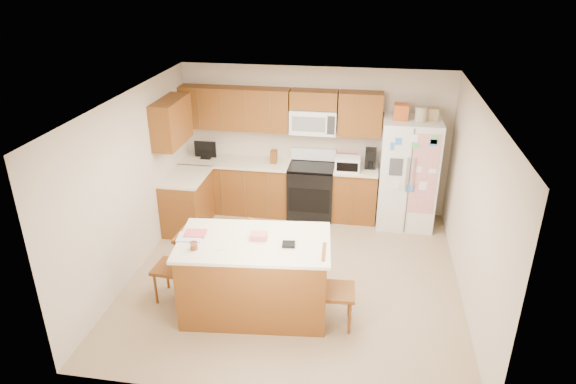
% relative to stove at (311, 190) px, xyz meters
% --- Properties ---
extents(ground, '(4.50, 4.50, 0.00)m').
position_rel_stove_xyz_m(ground, '(0.00, -1.94, -0.47)').
color(ground, '#A07F57').
rests_on(ground, ground).
extents(room_shell, '(4.60, 4.60, 2.52)m').
position_rel_stove_xyz_m(room_shell, '(0.00, -1.94, 0.97)').
color(room_shell, beige).
rests_on(room_shell, ground).
extents(cabinetry, '(3.36, 1.56, 2.15)m').
position_rel_stove_xyz_m(cabinetry, '(-0.98, -0.15, 0.44)').
color(cabinetry, brown).
rests_on(cabinetry, ground).
extents(stove, '(0.76, 0.65, 1.13)m').
position_rel_stove_xyz_m(stove, '(0.00, 0.00, 0.00)').
color(stove, black).
rests_on(stove, ground).
extents(refrigerator, '(0.90, 0.79, 2.04)m').
position_rel_stove_xyz_m(refrigerator, '(1.57, -0.06, 0.45)').
color(refrigerator, white).
rests_on(refrigerator, ground).
extents(island, '(1.92, 1.23, 1.09)m').
position_rel_stove_xyz_m(island, '(-0.38, -2.75, 0.03)').
color(island, brown).
rests_on(island, ground).
extents(windsor_chair_left, '(0.43, 0.45, 0.98)m').
position_rel_stove_xyz_m(windsor_chair_left, '(-1.48, -2.67, -0.01)').
color(windsor_chair_left, brown).
rests_on(windsor_chair_left, ground).
extents(windsor_chair_back, '(0.53, 0.52, 1.00)m').
position_rel_stove_xyz_m(windsor_chair_back, '(-0.34, -2.09, -0.00)').
color(windsor_chair_back, brown).
rests_on(windsor_chair_back, ground).
extents(windsor_chair_right, '(0.43, 0.45, 1.01)m').
position_rel_stove_xyz_m(windsor_chair_right, '(0.63, -2.86, 0.00)').
color(windsor_chair_right, brown).
rests_on(windsor_chair_right, ground).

